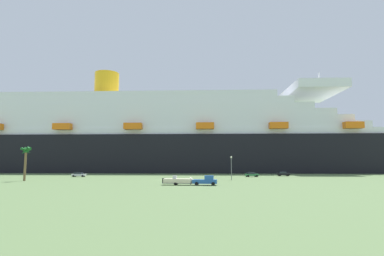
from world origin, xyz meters
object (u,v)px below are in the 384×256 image
object	(u,v)px
cruise_ship	(174,140)
palm_tree	(26,154)
street_lamp	(231,164)
parked_car_green_wagon	(252,174)
parked_car_silver_sedan	(79,174)
parked_car_black_coupe	(283,174)
small_boat_on_trailer	(181,181)
pickup_truck	(206,181)

from	to	relation	value
cruise_ship	palm_tree	world-z (taller)	cruise_ship
cruise_ship	street_lamp	world-z (taller)	cruise_ship
cruise_ship	parked_car_green_wagon	world-z (taller)	cruise_ship
parked_car_silver_sedan	street_lamp	bearing A→B (deg)	-22.18
palm_tree	street_lamp	distance (m)	58.78
parked_car_silver_sedan	parked_car_black_coupe	bearing A→B (deg)	0.56
cruise_ship	parked_car_green_wagon	distance (m)	55.78
palm_tree	street_lamp	bearing A→B (deg)	0.53
parked_car_black_coupe	small_boat_on_trailer	bearing A→B (deg)	-134.89
palm_tree	parked_car_black_coupe	size ratio (longest dim) A/B	2.07
pickup_truck	cruise_ship	bearing A→B (deg)	94.99
street_lamp	parked_car_black_coupe	size ratio (longest dim) A/B	1.49
pickup_truck	parked_car_black_coupe	world-z (taller)	pickup_truck
cruise_ship	small_boat_on_trailer	bearing A→B (deg)	-89.04
palm_tree	small_boat_on_trailer	bearing A→B (deg)	-21.59
parked_car_silver_sedan	parked_car_green_wagon	bearing A→B (deg)	-3.49
small_boat_on_trailer	parked_car_green_wagon	bearing A→B (deg)	53.24
cruise_ship	parked_car_green_wagon	bearing A→B (deg)	-59.63
cruise_ship	small_boat_on_trailer	xyz separation A→B (m)	(1.36, -80.78, -15.15)
street_lamp	cruise_ship	bearing A→B (deg)	104.86
small_boat_on_trailer	parked_car_black_coupe	distance (m)	54.93
parked_car_green_wagon	parked_car_silver_sedan	bearing A→B (deg)	176.51
small_boat_on_trailer	parked_car_silver_sedan	xyz separation A→B (m)	(-34.90, 38.19, -0.12)
street_lamp	small_boat_on_trailer	bearing A→B (deg)	-131.01
cruise_ship	parked_car_black_coupe	size ratio (longest dim) A/B	59.37
small_boat_on_trailer	parked_car_silver_sedan	bearing A→B (deg)	132.42
street_lamp	parked_car_green_wagon	size ratio (longest dim) A/B	1.47
palm_tree	parked_car_silver_sedan	world-z (taller)	palm_tree
cruise_ship	parked_car_silver_sedan	distance (m)	56.32
parked_car_green_wagon	parked_car_silver_sedan	xyz separation A→B (m)	(-60.66, 3.70, -0.00)
palm_tree	cruise_ship	bearing A→B (deg)	56.60
cruise_ship	street_lamp	size ratio (longest dim) A/B	39.75
parked_car_black_coupe	palm_tree	bearing A→B (deg)	-165.15
street_lamp	parked_car_silver_sedan	world-z (taller)	street_lamp
parked_car_silver_sedan	pickup_truck	bearing A→B (deg)	-43.97
cruise_ship	pickup_truck	distance (m)	83.53
parked_car_black_coupe	parked_car_silver_sedan	world-z (taller)	same
parked_car_green_wagon	parked_car_silver_sedan	size ratio (longest dim) A/B	0.99
palm_tree	parked_car_green_wagon	xyz separation A→B (m)	(69.09, 17.35, -6.62)
small_boat_on_trailer	palm_tree	world-z (taller)	palm_tree
cruise_ship	small_boat_on_trailer	world-z (taller)	cruise_ship
cruise_ship	palm_tree	xyz separation A→B (m)	(-41.96, -63.64, -8.65)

